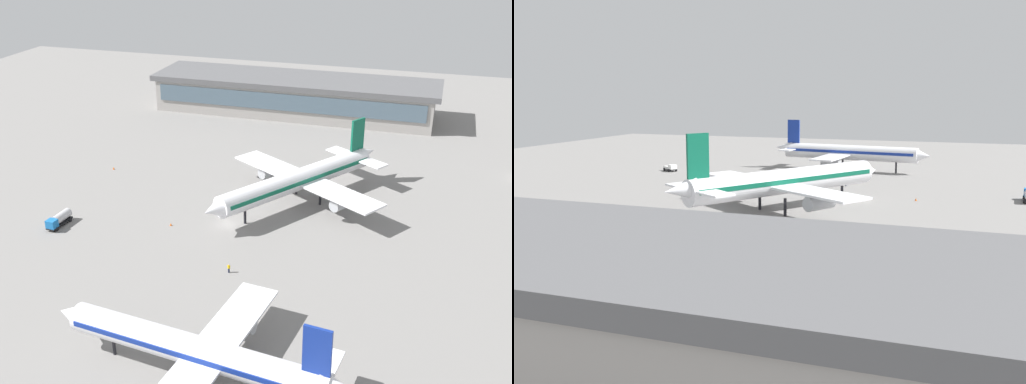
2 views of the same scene
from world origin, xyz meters
TOP-DOWN VIEW (x-y plane):
  - ground at (0.00, 0.00)m, footprint 288.00×288.00m
  - terminal_building at (5.40, -77.94)m, footprint 87.48×22.47m
  - airplane_at_gate at (-11.66, 44.21)m, footprint 44.63×36.00m
  - airplane_taxiing at (-11.39, -14.16)m, footprint 36.94×43.95m
  - fuel_truck at (31.98, 10.47)m, footprint 2.49×6.40m
  - ground_crew_worker at (-6.40, 17.18)m, footprint 0.57×0.46m
  - safety_cone_near_gate at (10.64, 3.94)m, footprint 0.44×0.44m
  - safety_cone_mid_apron at (36.32, -19.21)m, footprint 0.44×0.44m

SIDE VIEW (x-z plane):
  - ground at x=0.00m, z-range 0.00..0.00m
  - safety_cone_near_gate at x=10.64m, z-range 0.00..0.60m
  - safety_cone_mid_apron at x=36.32m, z-range 0.00..0.60m
  - ground_crew_worker at x=-6.40m, z-range 0.01..1.68m
  - fuel_truck at x=31.98m, z-range 0.14..2.64m
  - airplane_at_gate at x=-11.66m, z-range -1.85..11.73m
  - airplane_taxiing at x=-11.39m, z-range -2.06..13.03m
  - terminal_building at x=5.40m, z-range 0.11..11.17m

